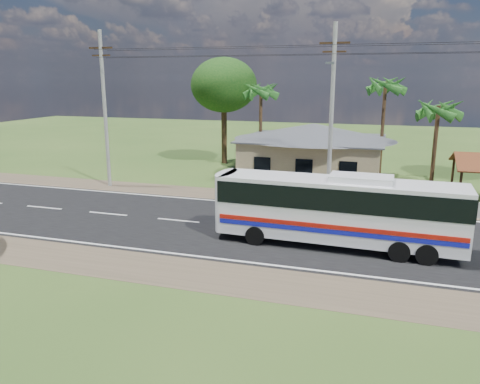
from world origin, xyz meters
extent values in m
plane|color=#2C4B1A|center=(0.00, 0.00, 0.00)|extent=(120.00, 120.00, 0.00)
cube|color=black|center=(0.00, 0.00, 0.01)|extent=(120.00, 10.00, 0.02)
cube|color=brown|center=(0.00, 6.50, 0.01)|extent=(120.00, 3.00, 0.01)
cube|color=brown|center=(0.00, -6.50, 0.01)|extent=(120.00, 3.00, 0.01)
cube|color=silver|center=(0.00, 4.70, 0.03)|extent=(120.00, 0.15, 0.01)
cube|color=silver|center=(0.00, -4.70, 0.03)|extent=(120.00, 0.15, 0.01)
cube|color=silver|center=(0.00, 0.00, 0.03)|extent=(120.00, 0.15, 0.01)
cube|color=tan|center=(1.00, 13.00, 1.60)|extent=(10.00, 8.00, 3.20)
cube|color=#4C4F54|center=(1.00, 13.00, 3.25)|extent=(10.60, 8.60, 0.10)
pyramid|color=#4C4F54|center=(1.00, 13.00, 4.40)|extent=(12.40, 10.00, 1.20)
cube|color=black|center=(-2.00, 8.98, 1.70)|extent=(1.20, 0.08, 1.20)
cube|color=black|center=(1.00, 8.98, 1.70)|extent=(1.20, 0.08, 1.20)
cube|color=black|center=(4.00, 8.98, 1.70)|extent=(1.20, 0.08, 1.20)
cylinder|color=#382314|center=(10.70, 6.70, 1.30)|extent=(0.16, 0.16, 2.60)
cylinder|color=#382314|center=(10.70, 10.30, 1.30)|extent=(0.16, 0.16, 2.60)
cylinder|color=#9E9E99|center=(-13.00, 6.50, 5.50)|extent=(0.26, 0.26, 11.00)
cube|color=#382314|center=(-13.00, 6.50, 9.80)|extent=(1.80, 0.12, 0.12)
cube|color=#382314|center=(-13.00, 6.50, 9.30)|extent=(1.40, 0.10, 0.10)
cylinder|color=#9E9E99|center=(3.00, 6.50, 5.50)|extent=(0.26, 0.26, 11.00)
cube|color=#382314|center=(3.00, 6.50, 9.80)|extent=(1.80, 0.12, 0.12)
cube|color=#382314|center=(3.00, 6.50, 9.30)|extent=(1.40, 0.10, 0.10)
cylinder|color=gray|center=(3.00, 5.50, 8.60)|extent=(0.08, 2.00, 0.08)
cube|color=gray|center=(3.00, 4.50, 8.60)|extent=(0.50, 0.18, 0.12)
cylinder|color=black|center=(-5.00, 6.50, 9.60)|extent=(16.00, 0.02, 0.02)
cylinder|color=black|center=(10.50, 6.50, 9.60)|extent=(15.00, 0.02, 0.02)
cylinder|color=#47301E|center=(9.50, 11.00, 3.00)|extent=(0.28, 0.28, 6.00)
cylinder|color=#47301E|center=(6.00, 15.50, 3.75)|extent=(0.28, 0.28, 7.50)
cylinder|color=#47301E|center=(-4.00, 16.00, 3.50)|extent=(0.28, 0.28, 7.00)
cylinder|color=#47301E|center=(-8.00, 18.00, 2.97)|extent=(0.50, 0.50, 5.95)
ellipsoid|color=#10360E|center=(-8.00, 18.00, 7.15)|extent=(6.00, 6.00, 4.92)
cube|color=silver|center=(4.41, -1.47, 1.82)|extent=(11.26, 2.66, 2.80)
cube|color=black|center=(4.41, -1.47, 2.52)|extent=(11.31, 2.72, 1.03)
cube|color=black|center=(-1.18, -1.31, 2.19)|extent=(0.18, 2.15, 1.68)
cube|color=#9C1209|center=(4.38, -2.66, 1.31)|extent=(11.00, 0.36, 0.21)
cube|color=#0D1294|center=(4.38, -2.66, 1.07)|extent=(11.00, 0.36, 0.21)
cube|color=silver|center=(5.34, -1.50, 3.36)|extent=(2.84, 1.57, 0.28)
cylinder|color=black|center=(0.65, -2.44, 0.47)|extent=(0.94, 0.35, 0.93)
cylinder|color=black|center=(0.71, -0.29, 0.47)|extent=(0.94, 0.35, 0.93)
cylinder|color=black|center=(7.18, -2.63, 0.47)|extent=(0.94, 0.35, 0.93)
cylinder|color=black|center=(7.24, -0.48, 0.47)|extent=(0.94, 0.35, 0.93)
cylinder|color=black|center=(8.30, -2.66, 0.47)|extent=(0.94, 0.35, 0.93)
cylinder|color=black|center=(8.36, -0.52, 0.47)|extent=(0.94, 0.35, 0.93)
imported|color=black|center=(0.06, 5.48, 0.49)|extent=(1.96, 1.24, 0.97)
imported|color=navy|center=(9.42, 4.55, 0.86)|extent=(0.66, 0.46, 1.72)
camera|label=1|loc=(6.24, -22.88, 7.80)|focal=35.00mm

